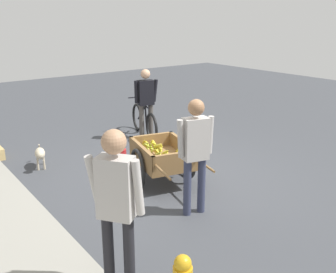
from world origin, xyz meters
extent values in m
plane|color=#3D3F44|center=(0.00, 0.00, 0.00)|extent=(24.00, 24.00, 0.00)
cube|color=olive|center=(-0.13, 0.27, 0.40)|extent=(1.26, 1.05, 0.10)
cube|color=olive|center=(0.38, 0.15, 0.57)|extent=(0.25, 0.79, 0.24)
cube|color=olive|center=(-0.63, 0.40, 0.57)|extent=(0.25, 0.79, 0.24)
cube|color=olive|center=(-0.04, 0.63, 0.57)|extent=(1.08, 0.33, 0.24)
cube|color=olive|center=(-0.22, -0.09, 0.57)|extent=(1.08, 0.33, 0.24)
torus|color=black|center=(-0.02, 0.70, 0.32)|extent=(0.64, 0.22, 0.64)
torus|color=black|center=(-0.24, -0.15, 0.32)|extent=(0.64, 0.22, 0.64)
cylinder|color=#9E9EA8|center=(-0.13, 0.27, 0.32)|extent=(0.25, 0.86, 0.04)
cylinder|color=olive|center=(-0.84, 0.81, 0.55)|extent=(0.54, 0.17, 0.04)
cylinder|color=olive|center=(-1.01, 0.15, 0.55)|extent=(0.54, 0.17, 0.04)
cylinder|color=#9E9EA8|center=(0.33, 0.16, 0.18)|extent=(0.04, 0.04, 0.35)
ellipsoid|color=gold|center=(-0.26, 0.48, 0.59)|extent=(0.17, 0.13, 0.15)
ellipsoid|color=gold|center=(-0.25, 0.48, 0.60)|extent=(0.18, 0.14, 0.10)
ellipsoid|color=gold|center=(-0.24, 0.49, 0.61)|extent=(0.18, 0.05, 0.05)
ellipsoid|color=gold|center=(-0.23, 0.49, 0.62)|extent=(0.19, 0.10, 0.10)
ellipsoid|color=gold|center=(-0.22, 0.49, 0.63)|extent=(0.18, 0.12, 0.13)
ellipsoid|color=gold|center=(0.07, 0.37, 0.55)|extent=(0.18, 0.13, 0.12)
ellipsoid|color=gold|center=(0.08, 0.37, 0.56)|extent=(0.19, 0.06, 0.09)
ellipsoid|color=gold|center=(0.09, 0.37, 0.57)|extent=(0.18, 0.12, 0.04)
ellipsoid|color=gold|center=(0.10, 0.38, 0.58)|extent=(0.19, 0.09, 0.09)
ellipsoid|color=gold|center=(0.11, 0.38, 0.59)|extent=(0.17, 0.05, 0.15)
ellipsoid|color=gold|center=(0.04, 0.47, 0.61)|extent=(0.17, 0.13, 0.14)
ellipsoid|color=gold|center=(0.05, 0.47, 0.62)|extent=(0.19, 0.11, 0.10)
ellipsoid|color=gold|center=(0.06, 0.47, 0.63)|extent=(0.18, 0.05, 0.05)
ellipsoid|color=gold|center=(0.08, 0.47, 0.64)|extent=(0.18, 0.12, 0.10)
ellipsoid|color=gold|center=(0.08, 0.48, 0.65)|extent=(0.19, 0.07, 0.12)
ellipsoid|color=gold|center=(0.02, 0.30, 0.53)|extent=(0.18, 0.07, 0.13)
ellipsoid|color=gold|center=(0.04, 0.30, 0.54)|extent=(0.18, 0.12, 0.05)
ellipsoid|color=gold|center=(0.06, 0.30, 0.55)|extent=(0.17, 0.13, 0.14)
ellipsoid|color=gold|center=(-0.48, 0.58, 0.62)|extent=(0.18, 0.12, 0.13)
ellipsoid|color=gold|center=(-0.46, 0.58, 0.63)|extent=(0.19, 0.07, 0.09)
ellipsoid|color=gold|center=(-0.44, 0.58, 0.64)|extent=(0.18, 0.12, 0.09)
ellipsoid|color=gold|center=(-0.43, 0.59, 0.65)|extent=(0.17, 0.06, 0.15)
ellipsoid|color=gold|center=(-0.15, 0.33, 0.62)|extent=(0.17, 0.12, 0.14)
ellipsoid|color=gold|center=(-0.13, 0.33, 0.63)|extent=(0.19, 0.12, 0.08)
ellipsoid|color=gold|center=(-0.12, 0.34, 0.64)|extent=(0.19, 0.07, 0.09)
ellipsoid|color=gold|center=(-0.11, 0.34, 0.65)|extent=(0.19, 0.07, 0.13)
ellipsoid|color=gold|center=(-0.43, 0.41, 0.49)|extent=(0.18, 0.09, 0.14)
ellipsoid|color=gold|center=(-0.41, 0.41, 0.50)|extent=(0.18, 0.06, 0.05)
ellipsoid|color=gold|center=(-0.38, 0.41, 0.51)|extent=(0.17, 0.06, 0.15)
ellipsoid|color=gold|center=(0.07, 0.30, 0.61)|extent=(0.17, 0.10, 0.15)
ellipsoid|color=gold|center=(0.08, 0.31, 0.62)|extent=(0.19, 0.11, 0.10)
ellipsoid|color=gold|center=(0.10, 0.31, 0.63)|extent=(0.18, 0.06, 0.05)
ellipsoid|color=gold|center=(0.11, 0.31, 0.64)|extent=(0.18, 0.14, 0.09)
ellipsoid|color=gold|center=(0.12, 0.31, 0.65)|extent=(0.18, 0.12, 0.13)
ellipsoid|color=gold|center=(0.27, 0.32, 0.55)|extent=(0.17, 0.11, 0.14)
ellipsoid|color=gold|center=(0.29, 0.32, 0.56)|extent=(0.18, 0.13, 0.10)
ellipsoid|color=gold|center=(0.30, 0.33, 0.57)|extent=(0.18, 0.06, 0.05)
ellipsoid|color=gold|center=(0.31, 0.33, 0.58)|extent=(0.19, 0.06, 0.11)
ellipsoid|color=gold|center=(0.33, 0.33, 0.59)|extent=(0.17, 0.13, 0.15)
ellipsoid|color=gold|center=(-0.05, 0.30, 0.57)|extent=(0.18, 0.08, 0.14)
ellipsoid|color=gold|center=(-0.04, 0.31, 0.58)|extent=(0.19, 0.06, 0.10)
ellipsoid|color=gold|center=(-0.02, 0.31, 0.59)|extent=(0.18, 0.06, 0.05)
ellipsoid|color=gold|center=(-0.01, 0.31, 0.60)|extent=(0.19, 0.09, 0.09)
ellipsoid|color=gold|center=(0.00, 0.31, 0.61)|extent=(0.17, 0.06, 0.14)
ellipsoid|color=gold|center=(-0.46, 0.44, 0.62)|extent=(0.18, 0.12, 0.12)
ellipsoid|color=gold|center=(-0.45, 0.44, 0.63)|extent=(0.18, 0.13, 0.08)
ellipsoid|color=gold|center=(-0.43, 0.45, 0.64)|extent=(0.19, 0.07, 0.08)
ellipsoid|color=gold|center=(-0.42, 0.45, 0.65)|extent=(0.18, 0.07, 0.14)
ellipsoid|color=gold|center=(-0.38, 0.11, 0.55)|extent=(0.18, 0.09, 0.15)
ellipsoid|color=gold|center=(-0.36, 0.11, 0.56)|extent=(0.19, 0.12, 0.09)
ellipsoid|color=gold|center=(-0.34, 0.12, 0.57)|extent=(0.18, 0.13, 0.08)
ellipsoid|color=gold|center=(-0.32, 0.12, 0.58)|extent=(0.17, 0.09, 0.15)
cylinder|color=#333851|center=(-1.22, 0.66, 0.41)|extent=(0.11, 0.11, 0.81)
cylinder|color=#333851|center=(-1.27, 0.45, 0.41)|extent=(0.11, 0.11, 0.81)
cube|color=#B7B2AD|center=(-1.24, 0.56, 1.10)|extent=(0.28, 0.38, 0.58)
sphere|color=#9E704C|center=(-1.24, 0.56, 1.53)|extent=(0.22, 0.22, 0.22)
cylinder|color=#B7B2AD|center=(-1.19, 0.77, 1.13)|extent=(0.08, 0.11, 0.52)
cylinder|color=#B7B2AD|center=(-1.30, 0.34, 1.13)|extent=(0.08, 0.10, 0.52)
torus|color=black|center=(2.69, -1.05, 0.33)|extent=(0.65, 0.23, 0.66)
torus|color=black|center=(1.72, -0.79, 0.33)|extent=(0.65, 0.23, 0.66)
cylinder|color=black|center=(2.21, -0.92, 0.73)|extent=(0.59, 0.19, 0.04)
cylinder|color=black|center=(2.09, -0.89, 0.56)|extent=(0.11, 0.06, 0.45)
cylinder|color=black|center=(2.38, -0.97, 0.51)|extent=(0.52, 0.17, 0.43)
ellipsoid|color=black|center=(2.07, -0.88, 0.82)|extent=(0.20, 0.08, 0.06)
cylinder|color=black|center=(2.64, -1.03, 0.83)|extent=(0.14, 0.45, 0.03)
cylinder|color=#4C4742|center=(2.09, -0.78, 0.39)|extent=(0.11, 0.11, 0.77)
cylinder|color=#4C4742|center=(2.03, -0.99, 0.39)|extent=(0.11, 0.11, 0.77)
cube|color=black|center=(2.06, -0.88, 1.05)|extent=(0.28, 0.38, 0.55)
sphere|color=tan|center=(2.06, -0.88, 1.46)|extent=(0.21, 0.21, 0.21)
cylinder|color=black|center=(2.12, -0.67, 1.08)|extent=(0.08, 0.08, 0.49)
cylinder|color=black|center=(2.01, -1.09, 1.08)|extent=(0.08, 0.15, 0.50)
ellipsoid|color=beige|center=(1.76, 1.67, 0.27)|extent=(0.47, 0.31, 0.18)
sphere|color=beige|center=(1.50, 1.76, 0.33)|extent=(0.14, 0.14, 0.14)
cylinder|color=beige|center=(2.03, 1.59, 0.31)|extent=(0.11, 0.06, 0.12)
cylinder|color=beige|center=(1.62, 1.66, 0.09)|extent=(0.04, 0.04, 0.18)
cylinder|color=beige|center=(1.65, 1.77, 0.09)|extent=(0.04, 0.04, 0.18)
cylinder|color=beige|center=(1.87, 1.58, 0.09)|extent=(0.04, 0.04, 0.18)
cylinder|color=beige|center=(1.90, 1.68, 0.09)|extent=(0.04, 0.04, 0.18)
sphere|color=gold|center=(-2.68, 1.95, 0.59)|extent=(0.16, 0.16, 0.16)
cylinder|color=#B21E1E|center=(1.06, 0.41, 0.14)|extent=(0.25, 0.25, 0.28)
cylinder|color=black|center=(-2.12, 2.16, 0.43)|extent=(0.11, 0.11, 0.85)
cylinder|color=black|center=(-1.94, 2.29, 0.43)|extent=(0.11, 0.11, 0.85)
cube|color=#B7B2AD|center=(-2.03, 2.22, 1.16)|extent=(0.39, 0.36, 0.60)
sphere|color=tan|center=(-2.03, 2.22, 1.60)|extent=(0.23, 0.23, 0.23)
cylinder|color=#B7B2AD|center=(-2.21, 2.09, 1.19)|extent=(0.08, 0.13, 0.55)
cylinder|color=#B7B2AD|center=(-1.85, 2.35, 1.19)|extent=(0.08, 0.17, 0.55)
camera|label=1|loc=(-4.89, 3.80, 2.68)|focal=41.01mm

